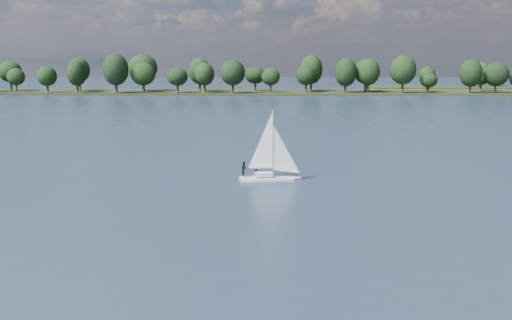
# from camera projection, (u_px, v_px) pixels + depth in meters

# --- Properties ---
(ground) EXTENTS (700.00, 700.00, 0.00)m
(ground) POSITION_uv_depth(u_px,v_px,m) (271.00, 119.00, 130.67)
(ground) COLOR #233342
(ground) RESTS_ON ground
(far_shore) EXTENTS (660.00, 40.00, 1.50)m
(far_shore) POSITION_uv_depth(u_px,v_px,m) (271.00, 93.00, 240.98)
(far_shore) COLOR black
(far_shore) RESTS_ON ground
(sailboat) EXTENTS (6.56, 2.76, 8.36)m
(sailboat) POSITION_uv_depth(u_px,v_px,m) (267.00, 160.00, 63.39)
(sailboat) COLOR silver
(sailboat) RESTS_ON ground
(treeline) EXTENTS (562.81, 73.92, 18.03)m
(treeline) POSITION_uv_depth(u_px,v_px,m) (251.00, 74.00, 235.58)
(treeline) COLOR black
(treeline) RESTS_ON ground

